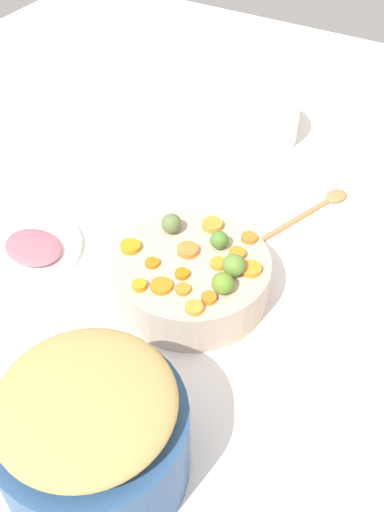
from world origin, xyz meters
The scene contains 26 objects.
tabletop centered at (0.00, 0.00, 0.01)m, with size 2.40×2.40×0.02m, color white.
serving_bowl_carrots centered at (0.02, -0.05, 0.06)m, with size 0.28×0.28×0.08m, color #BDA690.
metal_pot centered at (0.07, -0.41, 0.09)m, with size 0.26×0.26×0.14m, color navy.
stuffing_mound centered at (0.07, -0.41, 0.19)m, with size 0.23×0.23×0.05m, color tan.
carrot_slice_0 centered at (0.04, -0.12, 0.11)m, with size 0.03×0.03×0.01m, color orange.
carrot_slice_1 centered at (0.09, -0.12, 0.11)m, with size 0.03×0.03×0.01m, color orange.
carrot_slice_2 centered at (-0.03, -0.15, 0.11)m, with size 0.02×0.02×0.01m, color orange.
carrot_slice_3 centered at (0.02, -0.09, 0.11)m, with size 0.02×0.02×0.01m, color orange.
carrot_slice_4 centered at (0.12, -0.02, 0.11)m, with size 0.04×0.04×0.01m, color orange.
carrot_slice_5 centered at (0.01, 0.05, 0.11)m, with size 0.04×0.04×0.01m, color orange.
carrot_slice_6 centered at (0.06, -0.04, 0.11)m, with size 0.03×0.03×0.01m, color orange.
carrot_slice_7 centered at (0.08, 0.05, 0.11)m, with size 0.03×0.03×0.01m, color orange.
carrot_slice_8 centered at (-0.04, -0.09, 0.11)m, with size 0.03×0.03×0.01m, color orange.
carrot_slice_9 centered at (0.08, 0.00, 0.11)m, with size 0.03×0.03×0.01m, color orange.
carrot_slice_10 centered at (0.01, -0.13, 0.11)m, with size 0.04×0.04×0.01m, color orange.
carrot_slice_11 centered at (-0.09, -0.08, 0.11)m, with size 0.04×0.04×0.01m, color orange.
carrot_slice_12 centered at (0.08, -0.15, 0.11)m, with size 0.03×0.03×0.01m, color orange.
carrot_slice_13 centered at (0.00, -0.03, 0.11)m, with size 0.04×0.04×0.01m, color orange.
brussels_sprout_0 centered at (-0.05, 0.00, 0.12)m, with size 0.04×0.04×0.04m, color #5B703B.
brussels_sprout_1 centered at (0.10, -0.09, 0.12)m, with size 0.04×0.04×0.04m, color olive.
brussels_sprout_2 centered at (0.09, -0.04, 0.12)m, with size 0.04×0.04×0.04m, color #598332.
brussels_sprout_3 centered at (0.04, 0.01, 0.12)m, with size 0.03×0.03×0.03m, color #4A7A2C.
wooden_spoon centered at (0.13, 0.30, 0.03)m, with size 0.13×0.28×0.01m.
casserole_dish centered at (-0.13, 0.49, 0.07)m, with size 0.24×0.24×0.10m, color white.
ham_plate centered at (-0.32, -0.11, 0.03)m, with size 0.21×0.21×0.01m, color white.
ham_slice_main centered at (-0.30, -0.12, 0.04)m, with size 0.13×0.10×0.02m, color #C05F6D.
Camera 1 is at (0.38, -0.68, 0.82)m, focal length 40.74 mm.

